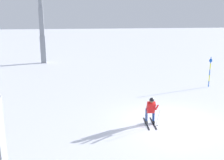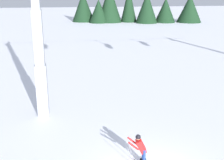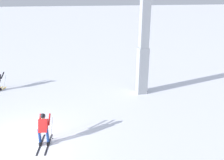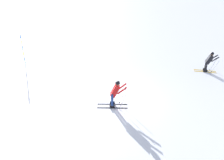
{
  "view_description": "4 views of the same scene",
  "coord_description": "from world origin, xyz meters",
  "views": [
    {
      "loc": [
        -12.11,
        5.71,
        5.56
      ],
      "look_at": [
        -0.2,
        3.25,
        2.6
      ],
      "focal_mm": 40.63,
      "sensor_mm": 36.0,
      "label": 1
    },
    {
      "loc": [
        -3.41,
        -10.64,
        7.97
      ],
      "look_at": [
        -0.94,
        4.51,
        3.21
      ],
      "focal_mm": 47.05,
      "sensor_mm": 36.0,
      "label": 2
    },
    {
      "loc": [
        9.81,
        2.49,
        6.98
      ],
      "look_at": [
        -0.38,
        4.59,
        2.99
      ],
      "focal_mm": 36.42,
      "sensor_mm": 36.0,
      "label": 3
    },
    {
      "loc": [
        1.37,
        11.53,
        6.68
      ],
      "look_at": [
        0.33,
        3.44,
        2.75
      ],
      "focal_mm": 35.68,
      "sensor_mm": 36.0,
      "label": 4
    }
  ],
  "objects": [
    {
      "name": "skier_carving_main",
      "position": [
        -0.14,
        1.13,
        0.91
      ],
      "size": [
        1.73,
        0.82,
        1.7
      ],
      "color": "black",
      "rests_on": "ground_plane"
    },
    {
      "name": "trail_marker_pole",
      "position": [
        6.29,
        -6.34,
        1.32
      ],
      "size": [
        0.07,
        0.28,
        2.47
      ],
      "color": "blue",
      "rests_on": "ground_plane"
    },
    {
      "name": "skier_distant_uphill",
      "position": [
        -7.68,
        -2.78,
        0.89
      ],
      "size": [
        1.66,
        1.07,
        1.67
      ],
      "color": "yellow",
      "rests_on": "ground_plane"
    },
    {
      "name": "ground_plane",
      "position": [
        0.0,
        0.0,
        0.0
      ],
      "size": [
        260.0,
        260.0,
        0.0
      ],
      "primitive_type": "plane",
      "color": "white"
    }
  ]
}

